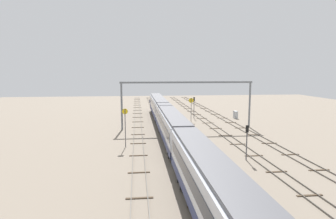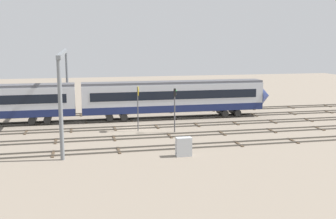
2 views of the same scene
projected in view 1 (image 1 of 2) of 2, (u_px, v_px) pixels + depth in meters
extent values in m
plane|color=gray|center=(183.00, 121.00, 63.13)|extent=(136.45, 136.45, 0.00)
cube|color=#59544C|center=(229.00, 120.00, 64.28)|extent=(120.45, 0.07, 0.16)
cube|color=#59544C|center=(223.00, 120.00, 64.13)|extent=(120.45, 0.07, 0.16)
cube|color=#473828|center=(319.00, 170.00, 31.57)|extent=(0.24, 2.40, 0.08)
cube|color=#473828|center=(290.00, 154.00, 37.50)|extent=(0.24, 2.40, 0.08)
cube|color=#473828|center=(269.00, 143.00, 43.44)|extent=(0.24, 2.40, 0.08)
cube|color=#473828|center=(253.00, 135.00, 49.37)|extent=(0.24, 2.40, 0.08)
cube|color=#473828|center=(241.00, 128.00, 55.31)|extent=(0.24, 2.40, 0.08)
cube|color=#473828|center=(231.00, 122.00, 61.24)|extent=(0.24, 2.40, 0.08)
cube|color=#473828|center=(222.00, 118.00, 67.18)|extent=(0.24, 2.40, 0.08)
cube|color=#473828|center=(215.00, 114.00, 73.11)|extent=(0.24, 2.40, 0.08)
cube|color=#473828|center=(209.00, 111.00, 79.04)|extent=(0.24, 2.40, 0.08)
cube|color=#473828|center=(204.00, 108.00, 84.98)|extent=(0.24, 2.40, 0.08)
cube|color=#473828|center=(200.00, 106.00, 90.91)|extent=(0.24, 2.40, 0.08)
cube|color=#473828|center=(196.00, 104.00, 96.85)|extent=(0.24, 2.40, 0.08)
cube|color=#473828|center=(193.00, 102.00, 102.78)|extent=(0.24, 2.40, 0.08)
cube|color=#473828|center=(190.00, 100.00, 108.72)|extent=(0.24, 2.40, 0.08)
cube|color=#473828|center=(187.00, 99.00, 114.65)|extent=(0.24, 2.40, 0.08)
cube|color=#473828|center=(184.00, 98.00, 120.58)|extent=(0.24, 2.40, 0.08)
cube|color=#59544C|center=(208.00, 120.00, 63.74)|extent=(120.45, 0.07, 0.16)
cube|color=#59544C|center=(202.00, 120.00, 63.58)|extent=(120.45, 0.07, 0.16)
cube|color=#473828|center=(310.00, 195.00, 25.09)|extent=(0.24, 2.40, 0.08)
cube|color=#473828|center=(276.00, 172.00, 31.03)|extent=(0.24, 2.40, 0.08)
cube|color=#473828|center=(254.00, 156.00, 36.96)|extent=(0.24, 2.40, 0.08)
cube|color=#473828|center=(238.00, 144.00, 42.90)|extent=(0.24, 2.40, 0.08)
cube|color=#473828|center=(225.00, 135.00, 48.83)|extent=(0.24, 2.40, 0.08)
cube|color=#473828|center=(216.00, 128.00, 54.76)|extent=(0.24, 2.40, 0.08)
cube|color=#473828|center=(208.00, 123.00, 60.70)|extent=(0.24, 2.40, 0.08)
cube|color=#473828|center=(202.00, 118.00, 66.63)|extent=(0.24, 2.40, 0.08)
cube|color=#473828|center=(196.00, 115.00, 72.57)|extent=(0.24, 2.40, 0.08)
cube|color=#473828|center=(192.00, 111.00, 78.50)|extent=(0.24, 2.40, 0.08)
cube|color=#473828|center=(188.00, 109.00, 84.44)|extent=(0.24, 2.40, 0.08)
cube|color=#473828|center=(185.00, 106.00, 90.37)|extent=(0.24, 2.40, 0.08)
cube|color=#473828|center=(182.00, 104.00, 96.30)|extent=(0.24, 2.40, 0.08)
cube|color=#473828|center=(179.00, 102.00, 102.24)|extent=(0.24, 2.40, 0.08)
cube|color=#473828|center=(177.00, 101.00, 108.17)|extent=(0.24, 2.40, 0.08)
cube|color=#473828|center=(175.00, 99.00, 114.11)|extent=(0.24, 2.40, 0.08)
cube|color=#473828|center=(173.00, 98.00, 120.04)|extent=(0.24, 2.40, 0.08)
cube|color=#59544C|center=(186.00, 121.00, 63.19)|extent=(120.45, 0.07, 0.16)
cube|color=#59544C|center=(180.00, 121.00, 63.04)|extent=(120.45, 0.07, 0.16)
cube|color=#473828|center=(275.00, 219.00, 21.09)|extent=(0.24, 2.40, 0.08)
cube|color=#473828|center=(249.00, 191.00, 26.03)|extent=(0.24, 2.40, 0.08)
cube|color=#473828|center=(231.00, 172.00, 30.98)|extent=(0.24, 2.40, 0.08)
cube|color=#473828|center=(218.00, 158.00, 35.92)|extent=(0.24, 2.40, 0.08)
cube|color=#473828|center=(208.00, 148.00, 40.87)|extent=(0.24, 2.40, 0.08)
cube|color=#473828|center=(200.00, 140.00, 45.81)|extent=(0.24, 2.40, 0.08)
cube|color=#473828|center=(194.00, 133.00, 50.76)|extent=(0.24, 2.40, 0.08)
cube|color=#473828|center=(189.00, 128.00, 55.70)|extent=(0.24, 2.40, 0.08)
cube|color=#473828|center=(185.00, 123.00, 60.65)|extent=(0.24, 2.40, 0.08)
cube|color=#473828|center=(181.00, 119.00, 65.59)|extent=(0.24, 2.40, 0.08)
cube|color=#473828|center=(178.00, 116.00, 70.54)|extent=(0.24, 2.40, 0.08)
cube|color=#473828|center=(175.00, 113.00, 75.48)|extent=(0.24, 2.40, 0.08)
cube|color=#473828|center=(173.00, 110.00, 80.43)|extent=(0.24, 2.40, 0.08)
cube|color=#473828|center=(171.00, 108.00, 85.38)|extent=(0.24, 2.40, 0.08)
cube|color=#473828|center=(169.00, 106.00, 90.32)|extent=(0.24, 2.40, 0.08)
cube|color=#473828|center=(167.00, 104.00, 95.27)|extent=(0.24, 2.40, 0.08)
cube|color=#473828|center=(166.00, 103.00, 100.21)|extent=(0.24, 2.40, 0.08)
cube|color=#473828|center=(164.00, 101.00, 105.16)|extent=(0.24, 2.40, 0.08)
cube|color=#473828|center=(163.00, 100.00, 110.10)|extent=(0.24, 2.40, 0.08)
cube|color=#473828|center=(162.00, 99.00, 115.05)|extent=(0.24, 2.40, 0.08)
cube|color=#473828|center=(161.00, 98.00, 119.99)|extent=(0.24, 2.40, 0.08)
cube|color=#59544C|center=(164.00, 121.00, 62.65)|extent=(120.45, 0.07, 0.16)
cube|color=#59544C|center=(157.00, 121.00, 62.50)|extent=(120.45, 0.07, 0.16)
cube|color=#473828|center=(201.00, 206.00, 23.02)|extent=(0.24, 2.40, 0.08)
cube|color=#473828|center=(189.00, 180.00, 28.67)|extent=(0.24, 2.40, 0.08)
cube|color=#473828|center=(180.00, 162.00, 34.32)|extent=(0.24, 2.40, 0.08)
cube|color=#473828|center=(174.00, 149.00, 39.97)|extent=(0.24, 2.40, 0.08)
cube|color=#473828|center=(169.00, 140.00, 45.62)|extent=(0.24, 2.40, 0.08)
cube|color=#473828|center=(166.00, 132.00, 51.28)|extent=(0.24, 2.40, 0.08)
cube|color=#473828|center=(163.00, 126.00, 56.93)|extent=(0.24, 2.40, 0.08)
cube|color=#473828|center=(160.00, 121.00, 62.58)|extent=(0.24, 2.40, 0.08)
cube|color=#473828|center=(158.00, 117.00, 68.23)|extent=(0.24, 2.40, 0.08)
cube|color=#473828|center=(157.00, 114.00, 73.88)|extent=(0.24, 2.40, 0.08)
cube|color=#473828|center=(155.00, 111.00, 79.53)|extent=(0.24, 2.40, 0.08)
cube|color=#473828|center=(154.00, 108.00, 85.19)|extent=(0.24, 2.40, 0.08)
cube|color=#473828|center=(153.00, 106.00, 90.84)|extent=(0.24, 2.40, 0.08)
cube|color=#473828|center=(152.00, 104.00, 96.49)|extent=(0.24, 2.40, 0.08)
cube|color=#473828|center=(151.00, 102.00, 102.14)|extent=(0.24, 2.40, 0.08)
cube|color=#473828|center=(150.00, 101.00, 107.79)|extent=(0.24, 2.40, 0.08)
cube|color=#473828|center=(150.00, 99.00, 113.44)|extent=(0.24, 2.40, 0.08)
cube|color=#473828|center=(149.00, 98.00, 119.10)|extent=(0.24, 2.40, 0.08)
cube|color=#59544C|center=(141.00, 122.00, 62.11)|extent=(120.45, 0.07, 0.16)
cube|color=#59544C|center=(134.00, 122.00, 61.95)|extent=(120.45, 0.07, 0.16)
cube|color=#473828|center=(139.00, 198.00, 24.56)|extent=(0.24, 2.40, 0.08)
cube|color=#473828|center=(139.00, 172.00, 30.80)|extent=(0.24, 2.40, 0.08)
cube|color=#473828|center=(138.00, 156.00, 37.05)|extent=(0.24, 2.40, 0.08)
cube|color=#473828|center=(138.00, 143.00, 43.30)|extent=(0.24, 2.40, 0.08)
cube|color=#473828|center=(138.00, 134.00, 49.54)|extent=(0.24, 2.40, 0.08)
cube|color=#473828|center=(138.00, 127.00, 55.79)|extent=(0.24, 2.40, 0.08)
cube|color=#473828|center=(138.00, 122.00, 62.04)|extent=(0.24, 2.40, 0.08)
cube|color=#473828|center=(138.00, 117.00, 68.28)|extent=(0.24, 2.40, 0.08)
cube|color=#473828|center=(137.00, 113.00, 74.53)|extent=(0.24, 2.40, 0.08)
cube|color=#473828|center=(137.00, 110.00, 80.78)|extent=(0.24, 2.40, 0.08)
cube|color=#473828|center=(137.00, 107.00, 87.02)|extent=(0.24, 2.40, 0.08)
cube|color=#473828|center=(137.00, 105.00, 93.27)|extent=(0.24, 2.40, 0.08)
cube|color=#473828|center=(137.00, 103.00, 99.51)|extent=(0.24, 2.40, 0.08)
cube|color=#473828|center=(137.00, 101.00, 105.76)|extent=(0.24, 2.40, 0.08)
cube|color=#473828|center=(137.00, 100.00, 112.01)|extent=(0.24, 2.40, 0.08)
cube|color=#473828|center=(137.00, 98.00, 118.25)|extent=(0.24, 2.40, 0.08)
cube|color=#B7BCC6|center=(158.00, 106.00, 67.90)|extent=(24.00, 2.90, 3.60)
cube|color=navy|center=(158.00, 111.00, 68.07)|extent=(24.00, 2.94, 0.90)
cube|color=#4C4C51|center=(158.00, 98.00, 67.64)|extent=(24.00, 2.50, 0.30)
cube|color=black|center=(164.00, 104.00, 68.00)|extent=(22.00, 0.04, 1.10)
cube|color=black|center=(152.00, 104.00, 67.68)|extent=(22.00, 0.04, 1.10)
cylinder|color=black|center=(161.00, 121.00, 59.74)|extent=(0.90, 2.70, 0.90)
cylinder|color=black|center=(161.00, 120.00, 61.51)|extent=(0.90, 2.70, 0.90)
cylinder|color=black|center=(156.00, 111.00, 74.87)|extent=(0.90, 2.70, 0.90)
cylinder|color=black|center=(156.00, 110.00, 76.65)|extent=(0.90, 2.70, 0.90)
cube|color=#B7BCC6|center=(171.00, 125.00, 43.46)|extent=(24.00, 2.90, 3.60)
cube|color=navy|center=(171.00, 133.00, 43.64)|extent=(24.00, 2.94, 0.90)
cube|color=#4C4C51|center=(171.00, 112.00, 43.20)|extent=(24.00, 2.50, 0.30)
cube|color=black|center=(180.00, 122.00, 43.56)|extent=(22.00, 0.04, 1.10)
cube|color=black|center=(161.00, 122.00, 43.24)|extent=(22.00, 0.04, 1.10)
cylinder|color=black|center=(179.00, 155.00, 35.30)|extent=(0.90, 2.70, 0.90)
cylinder|color=black|center=(177.00, 151.00, 37.08)|extent=(0.90, 2.70, 0.90)
cylinder|color=black|center=(166.00, 130.00, 50.44)|extent=(0.90, 2.70, 0.90)
cylinder|color=black|center=(165.00, 128.00, 52.21)|extent=(0.90, 2.70, 0.90)
cube|color=#B7BCC6|center=(214.00, 192.00, 19.02)|extent=(24.00, 2.90, 3.60)
cube|color=navy|center=(214.00, 211.00, 19.20)|extent=(24.00, 2.94, 0.90)
cube|color=#4C4C51|center=(215.00, 164.00, 18.77)|extent=(24.00, 2.50, 0.30)
cube|color=black|center=(236.00, 185.00, 19.13)|extent=(22.00, 0.04, 1.10)
cube|color=black|center=(193.00, 187.00, 18.81)|extent=(22.00, 0.04, 1.10)
cylinder|color=black|center=(194.00, 185.00, 26.00)|extent=(0.90, 2.70, 0.90)
cylinder|color=black|center=(190.00, 178.00, 27.77)|extent=(0.90, 2.70, 0.90)
cone|color=navy|center=(155.00, 101.00, 80.53)|extent=(1.60, 3.24, 3.24)
cylinder|color=slate|center=(250.00, 105.00, 55.87)|extent=(0.36, 0.36, 8.76)
cylinder|color=slate|center=(122.00, 107.00, 53.15)|extent=(0.36, 0.36, 8.76)
cube|color=slate|center=(187.00, 82.00, 53.91)|extent=(0.40, 25.56, 0.35)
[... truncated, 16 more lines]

